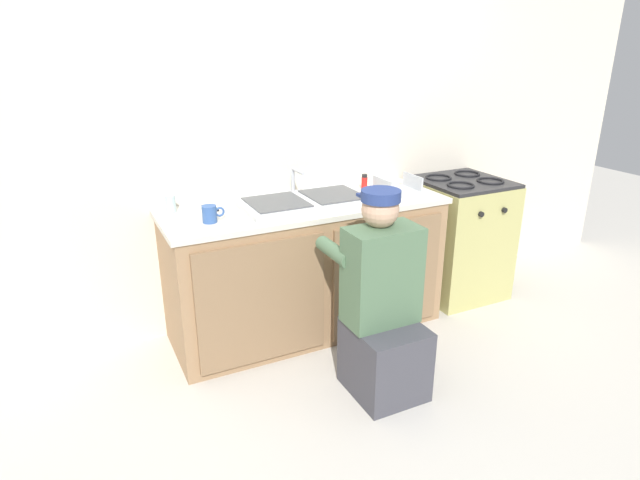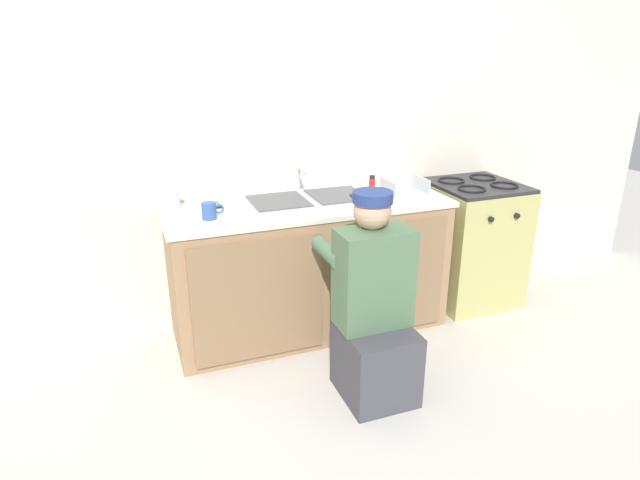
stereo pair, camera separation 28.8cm
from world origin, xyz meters
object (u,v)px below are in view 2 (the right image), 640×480
(stove_range, at_px, (471,242))
(cell_phone, at_px, (214,205))
(sink_double_basin, at_px, (308,200))
(plumber_person, at_px, (374,315))
(spice_bottle_red, at_px, (372,183))
(water_glass, at_px, (175,200))
(coffee_mug, at_px, (209,211))
(dish_rack_tray, at_px, (404,192))

(stove_range, height_order, cell_phone, stove_range)
(sink_double_basin, distance_m, plumber_person, 0.88)
(cell_phone, height_order, spice_bottle_red, spice_bottle_red)
(spice_bottle_red, bearing_deg, water_glass, 176.91)
(coffee_mug, bearing_deg, water_glass, 118.72)
(sink_double_basin, height_order, coffee_mug, sink_double_basin)
(cell_phone, relative_size, water_glass, 1.40)
(sink_double_basin, bearing_deg, plumber_person, -83.75)
(coffee_mug, bearing_deg, dish_rack_tray, 2.05)
(sink_double_basin, height_order, plumber_person, plumber_person)
(coffee_mug, height_order, spice_bottle_red, spice_bottle_red)
(cell_phone, bearing_deg, plumber_person, -55.20)
(plumber_person, relative_size, dish_rack_tray, 3.94)
(water_glass, bearing_deg, coffee_mug, -61.28)
(stove_range, distance_m, coffee_mug, 1.91)
(spice_bottle_red, xyz_separation_m, dish_rack_tray, (0.15, -0.17, -0.03))
(dish_rack_tray, bearing_deg, stove_range, 4.63)
(dish_rack_tray, xyz_separation_m, water_glass, (-1.41, 0.24, 0.03))
(dish_rack_tray, bearing_deg, spice_bottle_red, 131.26)
(stove_range, height_order, dish_rack_tray, dish_rack_tray)
(plumber_person, bearing_deg, cell_phone, 124.80)
(coffee_mug, xyz_separation_m, dish_rack_tray, (1.26, 0.05, -0.02))
(coffee_mug, height_order, cell_phone, coffee_mug)
(stove_range, xyz_separation_m, cell_phone, (-1.79, 0.15, 0.43))
(water_glass, bearing_deg, plumber_person, -48.19)
(coffee_mug, bearing_deg, cell_phone, 75.37)
(plumber_person, distance_m, dish_rack_tray, 1.00)
(stove_range, bearing_deg, coffee_mug, -177.12)
(cell_phone, bearing_deg, water_glass, 169.64)
(stove_range, distance_m, dish_rack_tray, 0.75)
(dish_rack_tray, bearing_deg, plumber_person, -127.52)
(sink_double_basin, distance_m, stove_range, 1.31)
(stove_range, bearing_deg, water_glass, 174.58)
(sink_double_basin, relative_size, coffee_mug, 6.35)
(stove_range, bearing_deg, spice_bottle_red, 170.69)
(coffee_mug, bearing_deg, stove_range, 2.88)
(stove_range, height_order, coffee_mug, coffee_mug)
(sink_double_basin, bearing_deg, cell_phone, 165.04)
(plumber_person, distance_m, coffee_mug, 1.07)
(stove_range, bearing_deg, sink_double_basin, 179.90)
(cell_phone, height_order, water_glass, water_glass)
(sink_double_basin, height_order, spice_bottle_red, sink_double_basin)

